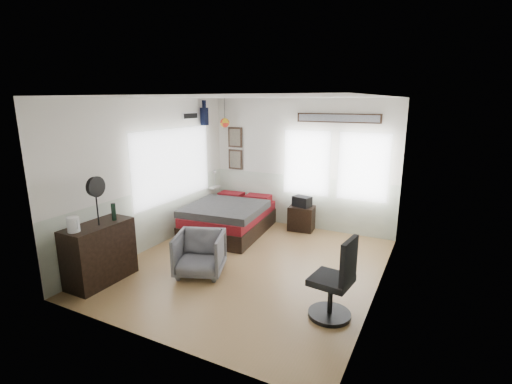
% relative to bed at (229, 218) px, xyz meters
% --- Properties ---
extents(ground_plane, '(4.00, 4.50, 0.01)m').
position_rel_bed_xyz_m(ground_plane, '(1.13, -1.22, -0.31)').
color(ground_plane, '#A07B49').
extents(room_shell, '(4.02, 4.52, 2.71)m').
position_rel_bed_xyz_m(room_shell, '(1.05, -1.03, 1.30)').
color(room_shell, silver).
rests_on(room_shell, ground_plane).
extents(wall_decor, '(3.55, 1.32, 1.44)m').
position_rel_bed_xyz_m(wall_decor, '(0.03, 0.74, 1.79)').
color(wall_decor, '#3E2719').
rests_on(wall_decor, room_shell).
extents(bed, '(1.58, 2.10, 0.63)m').
position_rel_bed_xyz_m(bed, '(0.00, 0.00, 0.00)').
color(bed, black).
rests_on(bed, ground_plane).
extents(dresser, '(0.48, 1.00, 0.90)m').
position_rel_bed_xyz_m(dresser, '(-0.61, -2.71, 0.14)').
color(dresser, black).
rests_on(dresser, ground_plane).
extents(armchair, '(0.94, 0.95, 0.67)m').
position_rel_bed_xyz_m(armchair, '(0.57, -1.84, 0.03)').
color(armchair, '#58585E').
rests_on(armchair, ground_plane).
extents(nightstand, '(0.55, 0.46, 0.51)m').
position_rel_bed_xyz_m(nightstand, '(1.27, 0.81, -0.05)').
color(nightstand, black).
rests_on(nightstand, ground_plane).
extents(task_chair, '(0.54, 0.54, 1.07)m').
position_rel_bed_xyz_m(task_chair, '(2.77, -2.09, 0.13)').
color(task_chair, black).
rests_on(task_chair, ground_plane).
extents(kettle, '(0.19, 0.16, 0.21)m').
position_rel_bed_xyz_m(kettle, '(-0.62, -3.08, 0.70)').
color(kettle, silver).
rests_on(kettle, dresser).
extents(bottle, '(0.07, 0.07, 0.26)m').
position_rel_bed_xyz_m(bottle, '(-0.52, -2.46, 0.72)').
color(bottle, black).
rests_on(bottle, dresser).
extents(stand_fan, '(0.09, 0.30, 0.72)m').
position_rel_bed_xyz_m(stand_fan, '(-0.53, -2.73, 1.15)').
color(stand_fan, black).
rests_on(stand_fan, dresser).
extents(black_bag, '(0.41, 0.32, 0.21)m').
position_rel_bed_xyz_m(black_bag, '(1.27, 0.81, 0.31)').
color(black_bag, black).
rests_on(black_bag, nightstand).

